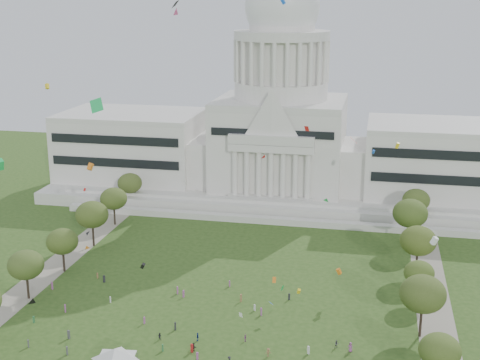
% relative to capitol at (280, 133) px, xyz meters
% --- Properties ---
extents(ground, '(400.00, 400.00, 0.00)m').
position_rel_capitol_xyz_m(ground, '(0.00, -113.59, -22.30)').
color(ground, '#2B4918').
rests_on(ground, ground).
extents(capitol, '(160.00, 64.50, 91.30)m').
position_rel_capitol_xyz_m(capitol, '(0.00, 0.00, 0.00)').
color(capitol, beige).
rests_on(capitol, ground).
extents(path_left, '(8.00, 160.00, 0.04)m').
position_rel_capitol_xyz_m(path_left, '(-48.00, -83.59, -22.28)').
color(path_left, gray).
rests_on(path_left, ground).
extents(path_right, '(8.00, 160.00, 0.04)m').
position_rel_capitol_xyz_m(path_right, '(48.00, -83.59, -22.28)').
color(path_right, gray).
rests_on(path_right, ground).
extents(row_tree_r_1, '(7.58, 7.58, 10.78)m').
position_rel_capitol_xyz_m(row_tree_r_1, '(46.22, -115.34, -14.64)').
color(row_tree_r_1, black).
rests_on(row_tree_r_1, ground).
extents(row_tree_l_2, '(8.42, 8.42, 11.97)m').
position_rel_capitol_xyz_m(row_tree_l_2, '(-45.04, -96.29, -13.79)').
color(row_tree_l_2, black).
rests_on(row_tree_l_2, ground).
extents(row_tree_r_2, '(9.55, 9.55, 13.58)m').
position_rel_capitol_xyz_m(row_tree_r_2, '(44.17, -96.15, -12.64)').
color(row_tree_r_2, black).
rests_on(row_tree_r_2, ground).
extents(row_tree_l_3, '(8.12, 8.12, 11.55)m').
position_rel_capitol_xyz_m(row_tree_l_3, '(-44.09, -79.67, -14.09)').
color(row_tree_l_3, black).
rests_on(row_tree_l_3, ground).
extents(row_tree_r_3, '(7.01, 7.01, 9.98)m').
position_rel_capitol_xyz_m(row_tree_r_3, '(44.40, -79.10, -15.21)').
color(row_tree_r_3, black).
rests_on(row_tree_r_3, ground).
extents(row_tree_l_4, '(9.29, 9.29, 13.21)m').
position_rel_capitol_xyz_m(row_tree_l_4, '(-44.08, -61.17, -12.90)').
color(row_tree_l_4, black).
rests_on(row_tree_l_4, ground).
extents(row_tree_r_4, '(9.19, 9.19, 13.06)m').
position_rel_capitol_xyz_m(row_tree_r_4, '(44.76, -63.55, -13.01)').
color(row_tree_r_4, black).
rests_on(row_tree_r_4, ground).
extents(row_tree_l_5, '(8.33, 8.33, 11.85)m').
position_rel_capitol_xyz_m(row_tree_l_5, '(-45.22, -42.58, -13.88)').
color(row_tree_l_5, black).
rests_on(row_tree_l_5, ground).
extents(row_tree_r_5, '(9.82, 9.82, 13.96)m').
position_rel_capitol_xyz_m(row_tree_r_5, '(43.49, -43.40, -12.37)').
color(row_tree_r_5, black).
rests_on(row_tree_r_5, ground).
extents(row_tree_l_6, '(8.19, 8.19, 11.64)m').
position_rel_capitol_xyz_m(row_tree_l_6, '(-46.87, -24.45, -14.02)').
color(row_tree_l_6, black).
rests_on(row_tree_l_6, ground).
extents(row_tree_r_6, '(8.42, 8.42, 11.97)m').
position_rel_capitol_xyz_m(row_tree_r_6, '(45.96, -25.46, -13.79)').
color(row_tree_r_6, black).
rests_on(row_tree_r_6, ground).
extents(event_tent, '(10.55, 10.55, 5.25)m').
position_rel_capitol_xyz_m(event_tent, '(-12.72, -122.36, -18.22)').
color(event_tent, '#4C4C4C').
rests_on(event_tent, ground).
extents(person_0, '(1.16, 0.98, 2.01)m').
position_rel_capitol_xyz_m(person_0, '(30.25, -105.35, -21.29)').
color(person_0, '#994C8C').
rests_on(person_0, ground).
extents(person_2, '(0.93, 0.71, 1.69)m').
position_rel_capitol_xyz_m(person_2, '(27.46, -104.46, -21.45)').
color(person_2, '#4C4C51').
rests_on(person_2, ground).
extents(person_4, '(0.73, 1.13, 1.80)m').
position_rel_capitol_xyz_m(person_4, '(-0.84, -107.39, -21.40)').
color(person_4, navy).
rests_on(person_4, ground).
extents(person_5, '(1.56, 1.44, 1.65)m').
position_rel_capitol_xyz_m(person_5, '(-0.58, -111.43, -21.47)').
color(person_5, '#26262B').
rests_on(person_5, ground).
extents(person_8, '(0.84, 0.62, 1.57)m').
position_rel_capitol_xyz_m(person_8, '(-8.64, -108.61, -21.51)').
color(person_8, '#26262B').
rests_on(person_8, ground).
extents(person_9, '(1.35, 1.12, 1.85)m').
position_rel_capitol_xyz_m(person_9, '(14.46, -110.63, -21.37)').
color(person_9, olive).
rests_on(person_9, ground).
extents(person_10, '(0.66, 0.99, 1.55)m').
position_rel_capitol_xyz_m(person_10, '(8.84, -105.67, -21.52)').
color(person_10, '#994C8C').
rests_on(person_10, ground).
extents(distant_crowd, '(64.68, 38.49, 1.91)m').
position_rel_capitol_xyz_m(distant_crowd, '(-13.50, -98.84, -21.43)').
color(distant_crowd, '#33723F').
rests_on(distant_crowd, ground).
extents(kite_swarm, '(88.15, 100.55, 65.00)m').
position_rel_capitol_xyz_m(kite_swarm, '(-0.72, -105.76, 8.24)').
color(kite_swarm, blue).
rests_on(kite_swarm, ground).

